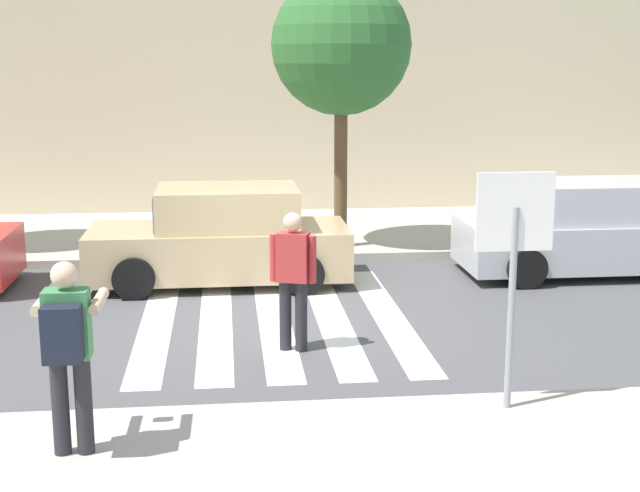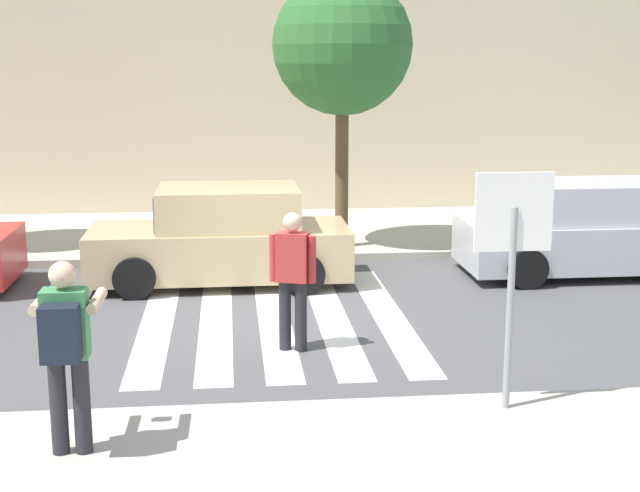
{
  "view_description": "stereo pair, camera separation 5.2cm",
  "coord_description": "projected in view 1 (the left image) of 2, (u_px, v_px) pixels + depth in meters",
  "views": [
    {
      "loc": [
        -0.64,
        -11.67,
        3.53
      ],
      "look_at": [
        0.6,
        -0.2,
        1.1
      ],
      "focal_mm": 50.0,
      "sensor_mm": 36.0,
      "label": 1
    },
    {
      "loc": [
        -0.59,
        -11.67,
        3.53
      ],
      "look_at": [
        0.6,
        -0.2,
        1.1
      ],
      "focal_mm": 50.0,
      "sensor_mm": 36.0,
      "label": 2
    }
  ],
  "objects": [
    {
      "name": "ground_plane",
      "position": [
        275.0,
        323.0,
        12.15
      ],
      "size": [
        120.0,
        120.0,
        0.0
      ],
      "primitive_type": "plane",
      "color": "#4C4C4F"
    },
    {
      "name": "sidewalk_far",
      "position": [
        258.0,
        234.0,
        17.97
      ],
      "size": [
        60.0,
        4.8,
        0.14
      ],
      "primitive_type": "cube",
      "color": "#B2AD9E",
      "rests_on": "ground"
    },
    {
      "name": "building_facade_far",
      "position": [
        248.0,
        58.0,
        21.53
      ],
      "size": [
        56.0,
        4.0,
        7.08
      ],
      "primitive_type": "cube",
      "color": "beige",
      "rests_on": "ground"
    },
    {
      "name": "crosswalk_stripe_0",
      "position": [
        157.0,
        322.0,
        12.17
      ],
      "size": [
        0.44,
        5.2,
        0.01
      ],
      "primitive_type": "cube",
      "color": "silver",
      "rests_on": "ground"
    },
    {
      "name": "crosswalk_stripe_1",
      "position": [
        216.0,
        320.0,
        12.26
      ],
      "size": [
        0.44,
        5.2,
        0.01
      ],
      "primitive_type": "cube",
      "color": "silver",
      "rests_on": "ground"
    },
    {
      "name": "crosswalk_stripe_2",
      "position": [
        274.0,
        318.0,
        12.34
      ],
      "size": [
        0.44,
        5.2,
        0.01
      ],
      "primitive_type": "cube",
      "color": "silver",
      "rests_on": "ground"
    },
    {
      "name": "crosswalk_stripe_3",
      "position": [
        331.0,
        317.0,
        12.42
      ],
      "size": [
        0.44,
        5.2,
        0.01
      ],
      "primitive_type": "cube",
      "color": "silver",
      "rests_on": "ground"
    },
    {
      "name": "crosswalk_stripe_4",
      "position": [
        388.0,
        315.0,
        12.51
      ],
      "size": [
        0.44,
        5.2,
        0.01
      ],
      "primitive_type": "cube",
      "color": "silver",
      "rests_on": "ground"
    },
    {
      "name": "stop_sign",
      "position": [
        514.0,
        239.0,
        8.51
      ],
      "size": [
        0.76,
        0.08,
        2.35
      ],
      "color": "gray",
      "rests_on": "sidewalk_near"
    },
    {
      "name": "photographer_with_backpack",
      "position": [
        68.0,
        342.0,
        7.58
      ],
      "size": [
        0.59,
        0.85,
        1.72
      ],
      "color": "#232328",
      "rests_on": "sidewalk_near"
    },
    {
      "name": "pedestrian_crossing",
      "position": [
        293.0,
        274.0,
        10.81
      ],
      "size": [
        0.56,
        0.35,
        1.72
      ],
      "color": "#232328",
      "rests_on": "ground"
    },
    {
      "name": "parked_car_tan",
      "position": [
        222.0,
        239.0,
        14.16
      ],
      "size": [
        4.1,
        1.92,
        1.55
      ],
      "color": "tan",
      "rests_on": "ground"
    },
    {
      "name": "parked_car_silver",
      "position": [
        587.0,
        231.0,
        14.79
      ],
      "size": [
        4.1,
        1.92,
        1.55
      ],
      "color": "#B7BABF",
      "rests_on": "ground"
    },
    {
      "name": "street_tree_center",
      "position": [
        341.0,
        46.0,
        15.67
      ],
      "size": [
        2.48,
        2.48,
        4.87
      ],
      "color": "brown",
      "rests_on": "sidewalk_far"
    }
  ]
}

